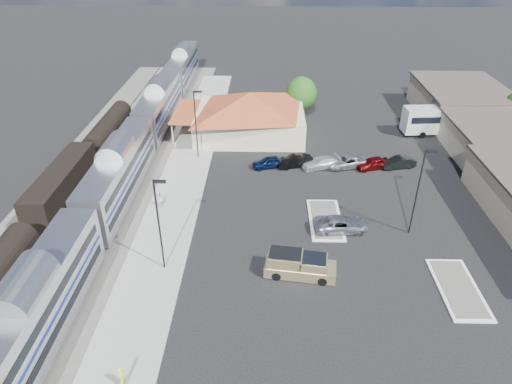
{
  "coord_description": "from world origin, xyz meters",
  "views": [
    {
      "loc": [
        -2.13,
        -36.96,
        26.41
      ],
      "look_at": [
        -3.15,
        2.78,
        2.8
      ],
      "focal_mm": 32.0,
      "sensor_mm": 36.0,
      "label": 1
    }
  ],
  "objects_px": {
    "station_depot": "(250,113)",
    "coach_bus": "(447,119)",
    "suv": "(341,224)",
    "pickup_truck": "(300,266)"
  },
  "relations": [
    {
      "from": "pickup_truck",
      "to": "coach_bus",
      "type": "relative_size",
      "value": 0.5
    },
    {
      "from": "pickup_truck",
      "to": "suv",
      "type": "distance_m",
      "value": 8.03
    },
    {
      "from": "suv",
      "to": "coach_bus",
      "type": "relative_size",
      "value": 0.44
    },
    {
      "from": "station_depot",
      "to": "suv",
      "type": "distance_m",
      "value": 25.84
    },
    {
      "from": "station_depot",
      "to": "coach_bus",
      "type": "height_order",
      "value": "station_depot"
    },
    {
      "from": "pickup_truck",
      "to": "coach_bus",
      "type": "xyz_separation_m",
      "value": [
        22.59,
        31.16,
        1.31
      ]
    },
    {
      "from": "suv",
      "to": "pickup_truck",
      "type": "bearing_deg",
      "value": 141.14
    },
    {
      "from": "suv",
      "to": "coach_bus",
      "type": "bearing_deg",
      "value": -42.22
    },
    {
      "from": "coach_bus",
      "to": "suv",
      "type": "bearing_deg",
      "value": 138.55
    },
    {
      "from": "station_depot",
      "to": "coach_bus",
      "type": "relative_size",
      "value": 1.45
    }
  ]
}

